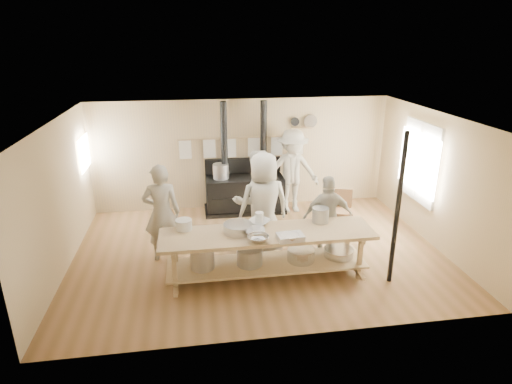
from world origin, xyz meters
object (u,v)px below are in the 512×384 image
(cook_left, at_px, (256,200))
(roasting_pan, at_px, (290,237))
(cook_right, at_px, (328,217))
(prep_table, at_px, (267,250))
(cook_by_window, at_px, (292,171))
(cook_far_left, at_px, (162,213))
(stove, at_px, (244,190))
(chair, at_px, (342,218))
(cook_center, at_px, (264,205))

(cook_left, xyz_separation_m, roasting_pan, (0.33, -1.47, -0.09))
(cook_right, relative_size, roasting_pan, 3.78)
(cook_left, bearing_deg, cook_right, 138.28)
(prep_table, height_order, cook_by_window, cook_by_window)
(cook_far_left, relative_size, cook_by_window, 0.94)
(stove, xyz_separation_m, prep_table, (-0.00, -3.02, -0.00))
(chair, bearing_deg, cook_by_window, 142.52)
(prep_table, height_order, cook_right, cook_right)
(cook_right, height_order, cook_by_window, cook_by_window)
(cook_right, bearing_deg, roasting_pan, 45.73)
(cook_far_left, bearing_deg, chair, -168.31)
(cook_left, xyz_separation_m, cook_center, (0.09, -0.27, 0.01))
(cook_center, distance_m, chair, 2.17)
(prep_table, xyz_separation_m, cook_right, (1.25, 0.57, 0.28))
(cook_far_left, bearing_deg, cook_center, 178.25)
(roasting_pan, bearing_deg, cook_by_window, 76.33)
(cook_center, bearing_deg, roasting_pan, 91.22)
(cook_far_left, height_order, roasting_pan, cook_far_left)
(stove, relative_size, chair, 3.05)
(cook_far_left, bearing_deg, stove, -130.38)
(cook_center, bearing_deg, cook_by_window, -126.69)
(stove, bearing_deg, cook_left, -90.01)
(prep_table, bearing_deg, cook_center, 83.68)
(stove, xyz_separation_m, cook_by_window, (1.10, -0.17, 0.47))
(cook_left, distance_m, roasting_pan, 1.51)
(cook_right, relative_size, cook_by_window, 0.81)
(stove, xyz_separation_m, chair, (1.96, -1.31, -0.27))
(cook_center, height_order, cook_by_window, cook_center)
(cook_left, height_order, chair, cook_left)
(prep_table, xyz_separation_m, chair, (1.96, 1.71, -0.27))
(stove, height_order, roasting_pan, stove)
(prep_table, bearing_deg, cook_by_window, 68.84)
(cook_far_left, distance_m, roasting_pan, 2.45)
(chair, height_order, roasting_pan, roasting_pan)
(cook_by_window, height_order, chair, cook_by_window)
(chair, bearing_deg, cook_center, -140.36)
(stove, bearing_deg, chair, -33.81)
(prep_table, xyz_separation_m, roasting_pan, (0.33, -0.33, 0.38))
(cook_by_window, bearing_deg, roasting_pan, -106.26)
(cook_right, bearing_deg, cook_far_left, -5.58)
(stove, height_order, cook_right, stove)
(chair, bearing_deg, cook_far_left, -152.63)
(cook_far_left, relative_size, roasting_pan, 4.38)
(chair, xyz_separation_m, roasting_pan, (-1.63, -2.04, 0.64))
(prep_table, distance_m, cook_center, 1.00)
(prep_table, bearing_deg, cook_far_left, 152.27)
(cook_far_left, relative_size, cook_right, 1.16)
(cook_right, height_order, chair, cook_right)
(stove, distance_m, cook_far_left, 2.77)
(cook_left, distance_m, cook_right, 1.38)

